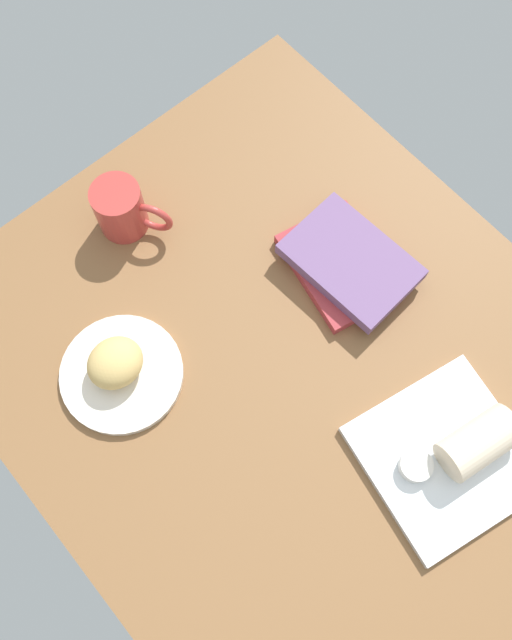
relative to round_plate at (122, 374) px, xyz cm
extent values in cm
cube|color=brown|center=(18.62, 22.04, -2.70)|extent=(110.00, 90.00, 4.00)
cylinder|color=silver|center=(0.00, 0.00, 0.00)|extent=(20.32, 20.32, 1.40)
ellipsoid|color=tan|center=(-0.85, 0.17, 3.70)|extent=(8.83, 9.68, 6.01)
cube|color=white|center=(44.37, 30.17, 0.10)|extent=(28.47, 28.47, 1.60)
cylinder|color=silver|center=(42.25, 25.14, 2.00)|extent=(5.13, 5.13, 2.20)
cylinder|color=#C5692D|center=(42.25, 25.14, 2.80)|extent=(4.21, 4.21, 0.40)
cylinder|color=beige|center=(46.06, 34.20, 4.33)|extent=(8.70, 12.99, 6.85)
cube|color=#A53338|center=(9.54, 40.48, 0.42)|extent=(22.84, 18.60, 2.23)
cube|color=#6B4C7A|center=(10.83, 41.38, 2.86)|extent=(22.63, 16.23, 2.65)
cylinder|color=#B23833|center=(-22.37, 17.59, 4.43)|extent=(8.71, 8.71, 10.27)
cylinder|color=#B57940|center=(-22.37, 17.59, 8.97)|extent=(7.14, 7.14, 0.40)
torus|color=#B23833|center=(-17.22, 20.76, 4.43)|extent=(6.90, 4.88, 7.36)
camera|label=1|loc=(37.73, -3.62, 107.68)|focal=38.11mm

